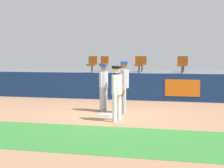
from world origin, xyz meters
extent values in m
plane|color=#936B4C|center=(0.00, 0.00, 0.00)|extent=(60.00, 60.00, 0.00)
cube|color=#2D722D|center=(0.00, -3.18, 0.00)|extent=(18.00, 2.80, 0.01)
cube|color=white|center=(-0.14, -0.17, 0.04)|extent=(0.40, 0.40, 0.08)
cylinder|color=white|center=(0.46, -0.76, 0.42)|extent=(0.14, 0.14, 0.84)
cylinder|color=white|center=(0.38, -1.05, 0.42)|extent=(0.14, 0.14, 0.84)
cylinder|color=white|center=(0.42, -0.90, 1.13)|extent=(0.40, 0.40, 0.59)
sphere|color=beige|center=(0.42, -0.90, 1.59)|extent=(0.22, 0.22, 0.22)
cube|color=black|center=(0.42, -0.90, 1.66)|extent=(0.28, 0.28, 0.08)
cylinder|color=white|center=(0.47, -0.71, 1.15)|extent=(0.09, 0.09, 0.55)
cylinder|color=white|center=(0.37, -1.09, 1.15)|extent=(0.09, 0.09, 0.55)
ellipsoid|color=brown|center=(0.56, -0.74, 0.91)|extent=(0.17, 0.22, 0.28)
cylinder|color=#9EA3AD|center=(-0.42, 0.99, 0.42)|extent=(0.14, 0.14, 0.85)
cylinder|color=#9EA3AD|center=(-0.49, 0.69, 0.42)|extent=(0.14, 0.14, 0.85)
cylinder|color=#9EA3AD|center=(-0.46, 0.84, 1.15)|extent=(0.39, 0.39, 0.60)
sphere|color=brown|center=(-0.46, 0.84, 1.61)|extent=(0.22, 0.22, 0.22)
cube|color=#193899|center=(-0.46, 0.84, 1.68)|extent=(0.28, 0.28, 0.08)
cylinder|color=#9EA3AD|center=(-0.41, 1.03, 1.16)|extent=(0.09, 0.09, 0.56)
cylinder|color=#9EA3AD|center=(-0.50, 0.65, 1.16)|extent=(0.09, 0.09, 0.56)
cylinder|color=#9EA3AD|center=(0.32, 0.71, 0.45)|extent=(0.15, 0.15, 0.90)
cylinder|color=#9EA3AD|center=(0.38, 0.39, 0.45)|extent=(0.15, 0.15, 0.90)
cylinder|color=#9EA3AD|center=(0.35, 0.55, 1.21)|extent=(0.41, 0.41, 0.63)
sphere|color=brown|center=(0.35, 0.55, 1.71)|extent=(0.23, 0.23, 0.23)
cube|color=#193899|center=(0.35, 0.55, 1.78)|extent=(0.29, 0.29, 0.08)
cylinder|color=#9EA3AD|center=(0.31, 0.76, 1.23)|extent=(0.09, 0.09, 0.59)
cylinder|color=#9EA3AD|center=(0.39, 0.35, 1.23)|extent=(0.09, 0.09, 0.59)
cube|color=navy|center=(0.00, 4.19, 0.61)|extent=(18.00, 0.24, 1.23)
cube|color=orange|center=(2.26, 4.06, 0.61)|extent=(1.50, 0.02, 0.74)
cube|color=#59595E|center=(0.00, 6.76, 0.58)|extent=(18.00, 4.80, 1.16)
cylinder|color=#4C4C51|center=(2.21, 7.36, 1.36)|extent=(0.08, 0.08, 0.40)
cube|color=#8C4714|center=(2.21, 7.36, 1.56)|extent=(0.45, 0.44, 0.08)
cube|color=#8C4714|center=(2.21, 7.55, 1.80)|extent=(0.45, 0.06, 0.40)
cylinder|color=#4C4C51|center=(-2.31, 5.56, 1.36)|extent=(0.08, 0.08, 0.40)
cube|color=#8C4714|center=(-2.31, 5.56, 1.56)|extent=(0.45, 0.44, 0.08)
cube|color=#8C4714|center=(-2.31, 5.75, 1.80)|extent=(0.45, 0.06, 0.40)
cylinder|color=#4C4C51|center=(-2.16, 7.36, 1.36)|extent=(0.08, 0.08, 0.40)
cube|color=#8C4714|center=(-2.16, 7.36, 1.56)|extent=(0.46, 0.44, 0.08)
cube|color=#8C4714|center=(-2.16, 7.55, 1.80)|extent=(0.46, 0.06, 0.40)
cylinder|color=#4C4C51|center=(2.19, 5.56, 1.36)|extent=(0.08, 0.08, 0.40)
cube|color=#8C4714|center=(2.19, 5.56, 1.56)|extent=(0.46, 0.44, 0.08)
cube|color=#8C4714|center=(2.19, 5.75, 1.80)|extent=(0.46, 0.06, 0.40)
cylinder|color=#4C4C51|center=(0.11, 5.56, 1.36)|extent=(0.08, 0.08, 0.40)
cube|color=#8C4714|center=(0.11, 5.56, 1.56)|extent=(0.44, 0.44, 0.08)
cube|color=#8C4714|center=(0.11, 5.75, 1.80)|extent=(0.44, 0.06, 0.40)
cylinder|color=#4C4C51|center=(-0.01, 7.36, 1.36)|extent=(0.08, 0.08, 0.40)
cube|color=#8C4714|center=(-0.01, 7.36, 1.56)|extent=(0.45, 0.44, 0.08)
cube|color=#8C4714|center=(-0.01, 7.55, 1.80)|extent=(0.45, 0.06, 0.40)
camera|label=1|loc=(2.66, -11.00, 1.99)|focal=54.40mm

